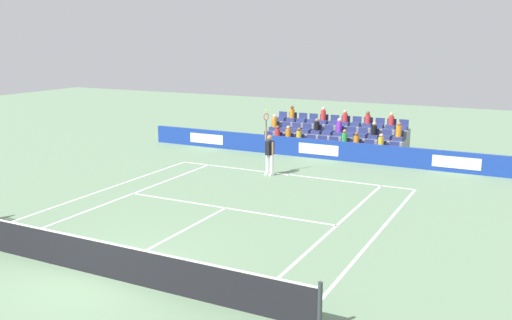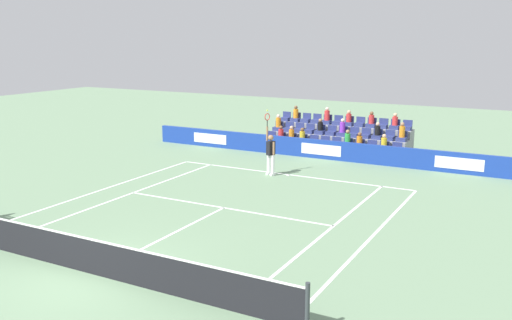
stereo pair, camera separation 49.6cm
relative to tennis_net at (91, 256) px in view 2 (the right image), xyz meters
name	(u,v)px [view 2 (the right image)]	position (x,y,z in m)	size (l,w,h in m)	color
ground_plane	(92,274)	(0.00, 0.00, -0.49)	(80.00, 80.00, 0.00)	gray
line_baseline	(289,175)	(0.00, -11.89, -0.49)	(10.97, 0.10, 0.01)	white
line_service	(224,208)	(0.00, -6.40, -0.49)	(8.23, 0.10, 0.01)	white
line_centre_service	(169,235)	(0.00, -3.20, -0.49)	(0.10, 6.40, 0.01)	white
line_singles_sideline_left	(125,196)	(4.12, -5.95, -0.49)	(0.10, 11.89, 0.01)	white
line_singles_sideline_right	(328,230)	(-4.12, -5.95, -0.49)	(0.10, 11.89, 0.01)	white
line_doubles_sideline_left	(98,191)	(5.49, -5.95, -0.49)	(0.10, 11.89, 0.01)	white
line_doubles_sideline_right	(371,238)	(-5.49, -5.95, -0.49)	(0.10, 11.89, 0.01)	white
line_centre_mark	(288,175)	(0.00, -11.79, -0.49)	(0.10, 0.20, 0.01)	white
sponsor_barrier	(322,149)	(0.00, -15.67, -0.02)	(19.51, 0.22, 0.94)	#193899
tennis_net	(91,256)	(0.00, 0.00, 0.00)	(11.97, 0.10, 1.07)	#33383D
tennis_player	(271,153)	(0.71, -11.46, 0.50)	(0.51, 0.42, 2.85)	white
stadium_stand	(338,140)	(0.00, -17.97, 0.07)	(7.44, 2.85, 2.18)	gray
loose_tennis_ball	(121,252)	(0.32, -1.43, -0.46)	(0.07, 0.07, 0.07)	#D1E533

